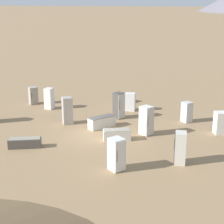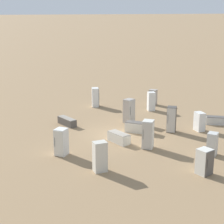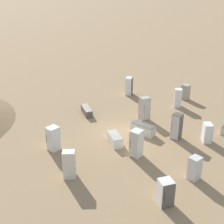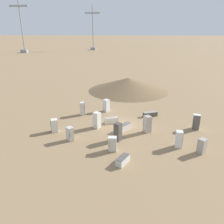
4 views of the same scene
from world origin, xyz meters
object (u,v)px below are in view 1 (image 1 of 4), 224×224
(discarded_fridge_4, at_px, (49,99))
(discarded_fridge_12, at_px, (33,96))
(discarded_fridge_2, at_px, (25,143))
(discarded_fridge_14, at_px, (117,154))
(discarded_fridge_13, at_px, (119,105))
(discarded_fridge_8, at_px, (130,102))
(discarded_fridge_11, at_px, (220,123))
(discarded_fridge_0, at_px, (67,110))
(discarded_fridge_9, at_px, (123,99))
(discarded_fridge_5, at_px, (180,148))
(discarded_fridge_3, at_px, (187,112))
(discarded_fridge_7, at_px, (102,122))
(discarded_fridge_1, at_px, (117,135))
(discarded_fridge_6, at_px, (146,121))

(discarded_fridge_4, bearing_deg, discarded_fridge_12, 69.21)
(discarded_fridge_2, distance_m, discarded_fridge_14, 6.28)
(discarded_fridge_13, bearing_deg, discarded_fridge_8, -157.11)
(discarded_fridge_12, bearing_deg, discarded_fridge_11, 123.06)
(discarded_fridge_0, relative_size, discarded_fridge_14, 1.12)
(discarded_fridge_0, relative_size, discarded_fridge_12, 1.32)
(discarded_fridge_8, relative_size, discarded_fridge_9, 0.88)
(discarded_fridge_9, bearing_deg, discarded_fridge_5, 145.68)
(discarded_fridge_11, xyz_separation_m, discarded_fridge_12, (-15.28, 3.33, -0.01))
(discarded_fridge_3, height_order, discarded_fridge_7, discarded_fridge_3)
(discarded_fridge_1, relative_size, discarded_fridge_2, 0.92)
(discarded_fridge_0, distance_m, discarded_fridge_12, 6.32)
(discarded_fridge_2, distance_m, discarded_fridge_11, 12.60)
(discarded_fridge_13, bearing_deg, discarded_fridge_4, -65.68)
(discarded_fridge_12, distance_m, discarded_fridge_13, 8.19)
(discarded_fridge_0, xyz_separation_m, discarded_fridge_11, (10.48, 0.77, -0.23))
(discarded_fridge_8, distance_m, discarded_fridge_9, 2.36)
(discarded_fridge_12, bearing_deg, discarded_fridge_2, 69.54)
(discarded_fridge_12, relative_size, discarded_fridge_14, 0.85)
(discarded_fridge_7, bearing_deg, discarded_fridge_6, -152.50)
(discarded_fridge_14, bearing_deg, discarded_fridge_0, -100.28)
(discarded_fridge_13, bearing_deg, discarded_fridge_1, 46.01)
(discarded_fridge_1, relative_size, discarded_fridge_11, 1.24)
(discarded_fridge_14, bearing_deg, discarded_fridge_13, -126.09)
(discarded_fridge_8, height_order, discarded_fridge_12, discarded_fridge_12)
(discarded_fridge_2, height_order, discarded_fridge_8, discarded_fridge_8)
(discarded_fridge_7, height_order, discarded_fridge_13, discarded_fridge_13)
(discarded_fridge_8, distance_m, discarded_fridge_13, 2.20)
(discarded_fridge_8, bearing_deg, discarded_fridge_14, -83.28)
(discarded_fridge_0, distance_m, discarded_fridge_13, 3.89)
(discarded_fridge_7, height_order, discarded_fridge_9, discarded_fridge_7)
(discarded_fridge_4, xyz_separation_m, discarded_fridge_11, (13.37, -2.36, -0.11))
(discarded_fridge_3, distance_m, discarded_fridge_12, 13.00)
(discarded_fridge_2, bearing_deg, discarded_fridge_7, 122.76)
(discarded_fridge_12, height_order, discarded_fridge_13, discarded_fridge_13)
(discarded_fridge_13, bearing_deg, discarded_fridge_14, 46.77)
(discarded_fridge_6, distance_m, discarded_fridge_7, 3.32)
(discarded_fridge_5, height_order, discarded_fridge_13, discarded_fridge_13)
(discarded_fridge_1, relative_size, discarded_fridge_6, 0.96)
(discarded_fridge_8, bearing_deg, discarded_fridge_12, 179.27)
(discarded_fridge_1, xyz_separation_m, discarded_fridge_14, (1.11, -4.16, 0.52))
(discarded_fridge_3, bearing_deg, discarded_fridge_12, 128.36)
(discarded_fridge_2, xyz_separation_m, discarded_fridge_6, (6.56, 4.22, 0.66))
(discarded_fridge_7, bearing_deg, discarded_fridge_13, -66.22)
(discarded_fridge_2, relative_size, discarded_fridge_5, 1.13)
(discarded_fridge_7, bearing_deg, discarded_fridge_9, -51.84)
(discarded_fridge_1, bearing_deg, discarded_fridge_11, 93.41)
(discarded_fridge_13, xyz_separation_m, discarded_fridge_14, (2.17, -8.63, -0.11))
(discarded_fridge_5, bearing_deg, discarded_fridge_12, 50.79)
(discarded_fridge_3, bearing_deg, discarded_fridge_9, 100.85)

